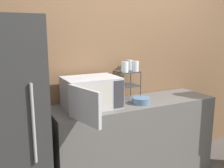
{
  "coord_description": "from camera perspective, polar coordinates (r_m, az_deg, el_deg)",
  "views": [
    {
      "loc": [
        -1.44,
        -1.98,
        1.66
      ],
      "look_at": [
        -0.27,
        0.3,
        1.13
      ],
      "focal_mm": 40.0,
      "sensor_mm": 36.0,
      "label": 1
    }
  ],
  "objects": [
    {
      "name": "counter",
      "position": [
        2.93,
        5.16,
        -12.62
      ],
      "size": [
        1.88,
        0.55,
        0.92
      ],
      "color": "#595654",
      "rests_on": "ground_plane"
    },
    {
      "name": "glass_front_right",
      "position": [
        2.77,
        5.31,
        4.07
      ],
      "size": [
        0.08,
        0.08,
        0.11
      ],
      "color": "silver",
      "rests_on": "dish_rack"
    },
    {
      "name": "refrigerator",
      "position": [
        2.33,
        -23.96,
        -8.53
      ],
      "size": [
        0.7,
        0.69,
        1.8
      ],
      "color": "#2D2D2D",
      "rests_on": "ground_plane"
    },
    {
      "name": "bowl",
      "position": [
        2.7,
        6.69,
        -3.79
      ],
      "size": [
        0.19,
        0.19,
        0.06
      ],
      "color": "slate",
      "rests_on": "counter"
    },
    {
      "name": "wall_back",
      "position": [
        2.97,
        2.21,
        4.66
      ],
      "size": [
        8.0,
        0.06,
        2.6
      ],
      "color": "brown",
      "rests_on": "ground_plane"
    },
    {
      "name": "glass_front_left",
      "position": [
        2.7,
        2.96,
        3.91
      ],
      "size": [
        0.08,
        0.08,
        0.11
      ],
      "color": "silver",
      "rests_on": "dish_rack"
    },
    {
      "name": "dish_rack",
      "position": [
        2.81,
        3.44,
        1.12
      ],
      "size": [
        0.24,
        0.23,
        0.33
      ],
      "color": "#333333",
      "rests_on": "counter"
    },
    {
      "name": "glass_back_right",
      "position": [
        2.88,
        3.98,
        4.38
      ],
      "size": [
        0.08,
        0.08,
        0.11
      ],
      "color": "silver",
      "rests_on": "dish_rack"
    },
    {
      "name": "microwave",
      "position": [
        2.5,
        -4.84,
        -2.05
      ],
      "size": [
        0.57,
        0.81,
        0.31
      ],
      "color": "#ADADB2",
      "rests_on": "counter"
    }
  ]
}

